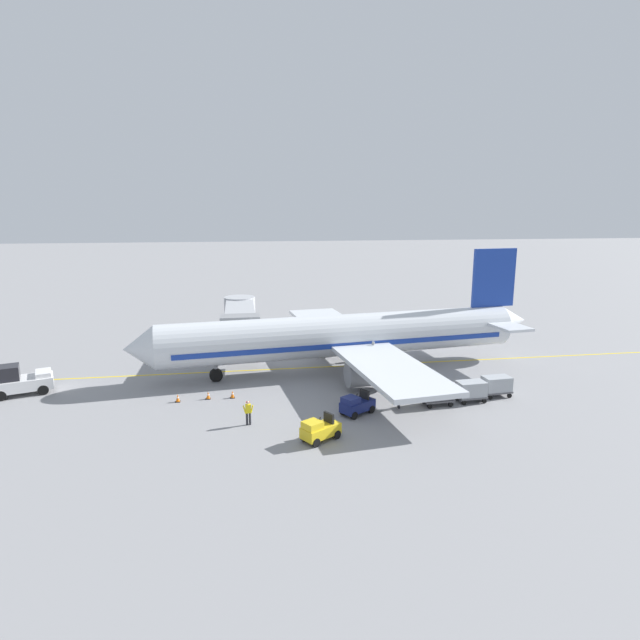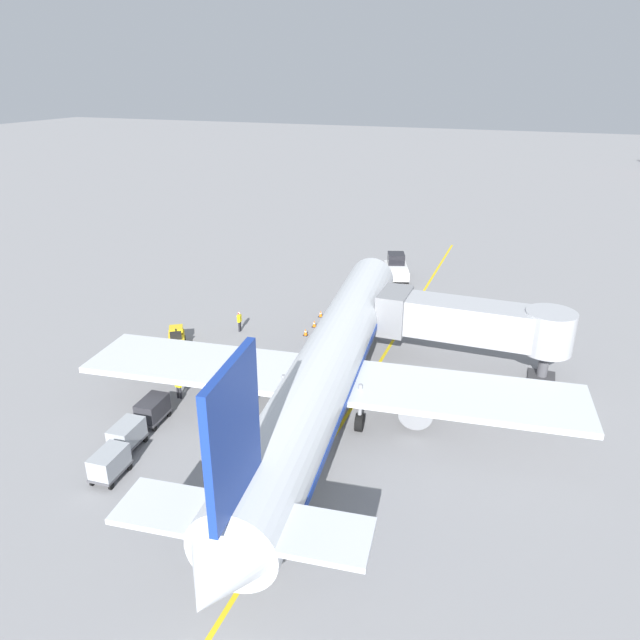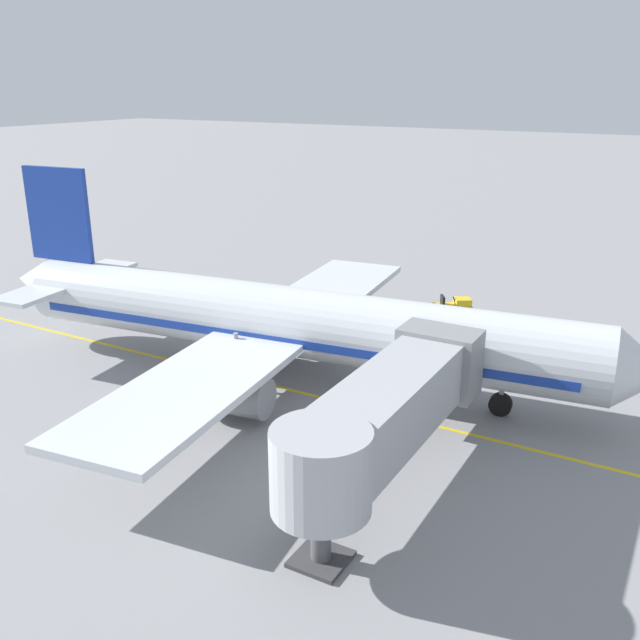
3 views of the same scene
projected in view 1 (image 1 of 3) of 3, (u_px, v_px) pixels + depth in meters
The scene contains 15 objects.
ground_plane at pixel (330, 367), 47.76m from camera, with size 400.00×400.00×0.00m, color gray.
gate_lead_in_line at pixel (330, 367), 47.76m from camera, with size 0.24×80.00×0.01m, color gold.
parked_airliner at pixel (346, 336), 46.02m from camera, with size 30.40×37.34×10.63m.
jet_bridge at pixel (240, 320), 51.67m from camera, with size 13.31×3.50×4.98m.
pushback_tractor at pixel (19, 381), 40.37m from camera, with size 3.50×4.87×2.40m.
baggage_tug_lead at pixel (357, 405), 36.46m from camera, with size 2.35×2.75×1.62m.
baggage_tug_trailing at pixel (320, 430), 32.30m from camera, with size 2.36×2.75×1.62m.
baggage_cart_front at pixel (437, 393), 38.15m from camera, with size 1.45×2.94×1.58m.
baggage_cart_second_in_train at pixel (471, 390), 38.83m from camera, with size 1.45×2.94×1.58m.
baggage_cart_third_in_train at pixel (497, 385), 39.96m from camera, with size 1.45×2.94×1.58m.
ground_crew_wing_walker at pixel (248, 411), 34.62m from camera, with size 0.25×0.73×1.69m.
ground_crew_loader at pixel (399, 396), 37.57m from camera, with size 0.73×0.25×1.69m.
safety_cone_nose_left at pixel (208, 395), 39.51m from camera, with size 0.36×0.36×0.59m.
safety_cone_nose_right at pixel (232, 394), 39.74m from camera, with size 0.36×0.36×0.59m.
safety_cone_wing_tip at pixel (178, 398), 38.91m from camera, with size 0.36×0.36×0.59m.
Camera 1 is at (-45.13, 8.04, 14.12)m, focal length 29.06 mm.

